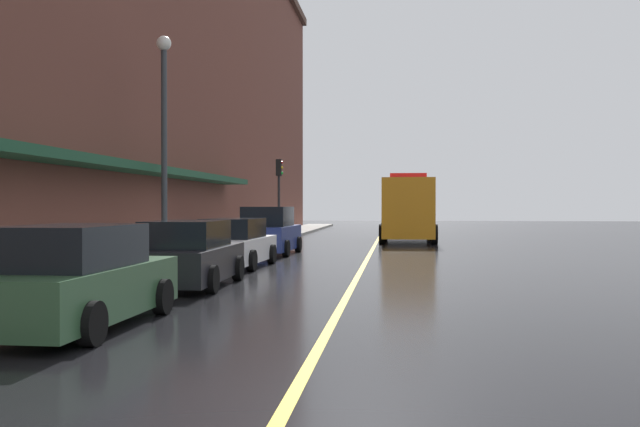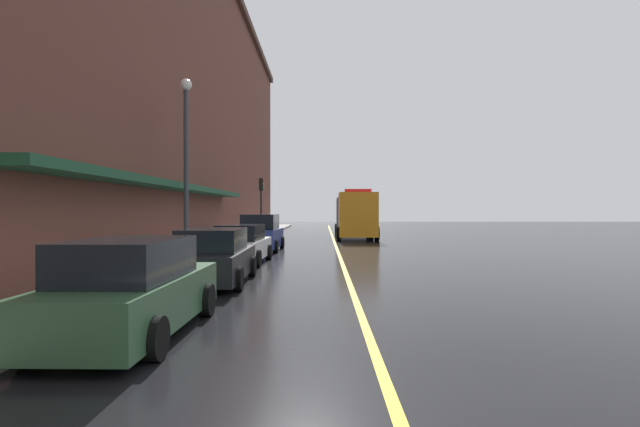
# 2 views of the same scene
# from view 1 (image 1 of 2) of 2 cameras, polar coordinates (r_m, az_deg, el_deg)

# --- Properties ---
(ground_plane) EXTENTS (112.00, 112.00, 0.00)m
(ground_plane) POSITION_cam_1_polar(r_m,az_deg,el_deg) (31.68, 4.35, -2.87)
(ground_plane) COLOR black
(sidewalk_left) EXTENTS (2.40, 70.00, 0.15)m
(sidewalk_left) POSITION_cam_1_polar(r_m,az_deg,el_deg) (32.48, -6.66, -2.65)
(sidewalk_left) COLOR #9E9B93
(sidewalk_left) RESTS_ON ground
(lane_center_stripe) EXTENTS (0.16, 70.00, 0.01)m
(lane_center_stripe) POSITION_cam_1_polar(r_m,az_deg,el_deg) (31.68, 4.35, -2.86)
(lane_center_stripe) COLOR gold
(lane_center_stripe) RESTS_ON ground
(brick_building_left) EXTENTS (14.36, 64.00, 18.76)m
(brick_building_left) POSITION_cam_1_polar(r_m,az_deg,el_deg) (34.90, -19.97, 12.93)
(brick_building_left) COLOR brown
(brick_building_left) RESTS_ON ground
(parked_car_0) EXTENTS (2.03, 4.63, 1.65)m
(parked_car_0) POSITION_cam_1_polar(r_m,az_deg,el_deg) (11.85, -19.26, -5.12)
(parked_car_0) COLOR #2D5133
(parked_car_0) RESTS_ON ground
(parked_car_1) EXTENTS (2.09, 4.51, 1.59)m
(parked_car_1) POSITION_cam_1_polar(r_m,az_deg,el_deg) (17.16, -10.71, -3.38)
(parked_car_1) COLOR black
(parked_car_1) RESTS_ON ground
(parked_car_2) EXTENTS (2.10, 4.53, 1.54)m
(parked_car_2) POSITION_cam_1_polar(r_m,az_deg,el_deg) (22.31, -6.97, -2.49)
(parked_car_2) COLOR silver
(parked_car_2) RESTS_ON ground
(parked_car_3) EXTENTS (2.22, 4.39, 1.90)m
(parked_car_3) POSITION_cam_1_polar(r_m,az_deg,el_deg) (28.03, -4.20, -1.53)
(parked_car_3) COLOR navy
(parked_car_3) RESTS_ON ground
(utility_truck) EXTENTS (2.98, 9.13, 3.56)m
(utility_truck) POSITION_cam_1_polar(r_m,az_deg,el_deg) (38.48, 7.18, 0.30)
(utility_truck) COLOR orange
(utility_truck) RESTS_ON ground
(parking_meter_1) EXTENTS (0.14, 0.18, 1.33)m
(parking_meter_1) POSITION_cam_1_polar(r_m,az_deg,el_deg) (18.80, -13.68, -2.09)
(parking_meter_1) COLOR #4C4C51
(parking_meter_1) RESTS_ON sidewalk_left
(parking_meter_2) EXTENTS (0.14, 0.18, 1.33)m
(parking_meter_2) POSITION_cam_1_polar(r_m,az_deg,el_deg) (15.72, -17.83, -2.65)
(parking_meter_2) COLOR #4C4C51
(parking_meter_2) RESTS_ON sidewalk_left
(street_lamp_left) EXTENTS (0.44, 0.44, 6.94)m
(street_lamp_left) POSITION_cam_1_polar(r_m,az_deg,el_deg) (21.80, -12.62, 7.08)
(street_lamp_left) COLOR #33383D
(street_lamp_left) RESTS_ON sidewalk_left
(traffic_light_near) EXTENTS (0.38, 0.36, 4.30)m
(traffic_light_near) POSITION_cam_1_polar(r_m,az_deg,el_deg) (37.92, -3.37, 2.49)
(traffic_light_near) COLOR #232326
(traffic_light_near) RESTS_ON sidewalk_left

